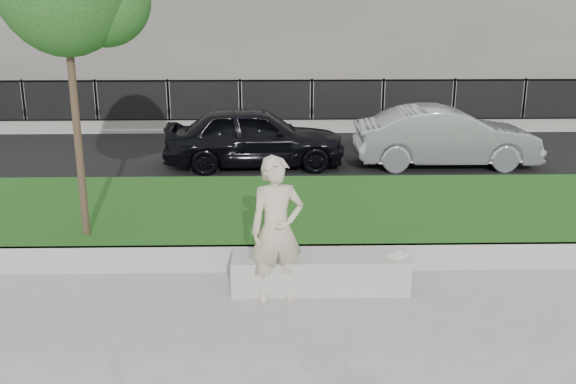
{
  "coord_description": "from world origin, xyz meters",
  "views": [
    {
      "loc": [
        0.41,
        -7.7,
        3.75
      ],
      "look_at": [
        0.62,
        1.2,
        1.16
      ],
      "focal_mm": 40.0,
      "sensor_mm": 36.0,
      "label": 1
    }
  ],
  "objects_px": {
    "stone_bench": "(320,272)",
    "book": "(397,255)",
    "car_silver": "(446,137)",
    "man": "(277,230)",
    "car_dark": "(255,137)"
  },
  "relations": [
    {
      "from": "car_dark",
      "to": "car_silver",
      "type": "distance_m",
      "value": 4.55
    },
    {
      "from": "stone_bench",
      "to": "man",
      "type": "distance_m",
      "value": 0.97
    },
    {
      "from": "man",
      "to": "car_dark",
      "type": "height_order",
      "value": "man"
    },
    {
      "from": "stone_bench",
      "to": "car_silver",
      "type": "bearing_deg",
      "value": 63.04
    },
    {
      "from": "man",
      "to": "car_dark",
      "type": "relative_size",
      "value": 0.45
    },
    {
      "from": "book",
      "to": "car_silver",
      "type": "distance_m",
      "value": 7.32
    },
    {
      "from": "stone_bench",
      "to": "book",
      "type": "xyz_separation_m",
      "value": [
        1.05,
        -0.04,
        0.26
      ]
    },
    {
      "from": "stone_bench",
      "to": "book",
      "type": "relative_size",
      "value": 9.75
    },
    {
      "from": "car_silver",
      "to": "book",
      "type": "bearing_deg",
      "value": 160.65
    },
    {
      "from": "book",
      "to": "car_silver",
      "type": "xyz_separation_m",
      "value": [
        2.44,
        6.89,
        0.25
      ]
    },
    {
      "from": "man",
      "to": "car_silver",
      "type": "bearing_deg",
      "value": 47.88
    },
    {
      "from": "stone_bench",
      "to": "car_silver",
      "type": "relative_size",
      "value": 0.56
    },
    {
      "from": "car_dark",
      "to": "stone_bench",
      "type": "bearing_deg",
      "value": -173.7
    },
    {
      "from": "car_silver",
      "to": "stone_bench",
      "type": "bearing_deg",
      "value": 153.17
    },
    {
      "from": "stone_bench",
      "to": "man",
      "type": "height_order",
      "value": "man"
    }
  ]
}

